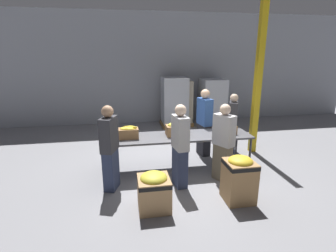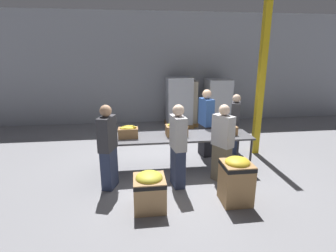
{
  "view_description": "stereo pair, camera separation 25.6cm",
  "coord_description": "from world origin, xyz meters",
  "px_view_note": "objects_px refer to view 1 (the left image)",
  "views": [
    {
      "loc": [
        -1.19,
        -5.44,
        2.58
      ],
      "look_at": [
        -0.21,
        0.14,
        0.99
      ],
      "focal_mm": 28.0,
      "sensor_mm": 36.0,
      "label": 1
    },
    {
      "loc": [
        -0.94,
        -5.48,
        2.58
      ],
      "look_at": [
        -0.21,
        0.14,
        0.99
      ],
      "focal_mm": 28.0,
      "sensor_mm": 36.0,
      "label": 2
    }
  ],
  "objects_px": {
    "pallet_stack_2": "(212,102)",
    "support_pillar": "(258,77)",
    "sorting_table": "(178,138)",
    "banana_box_0": "(129,132)",
    "volunteer_1": "(180,147)",
    "volunteer_0": "(223,143)",
    "donation_bin_0": "(154,190)",
    "banana_box_2": "(226,128)",
    "banana_box_1": "(177,129)",
    "donation_bin_1": "(239,177)",
    "volunteer_2": "(110,149)",
    "pallet_stack_1": "(179,103)",
    "volunteer_3": "(204,123)",
    "volunteer_4": "(232,124)",
    "pallet_stack_0": "(174,103)"
  },
  "relations": [
    {
      "from": "banana_box_1",
      "to": "pallet_stack_1",
      "type": "bearing_deg",
      "value": 77.01
    },
    {
      "from": "volunteer_3",
      "to": "pallet_stack_0",
      "type": "height_order",
      "value": "pallet_stack_0"
    },
    {
      "from": "pallet_stack_2",
      "to": "volunteer_0",
      "type": "bearing_deg",
      "value": -106.5
    },
    {
      "from": "pallet_stack_2",
      "to": "donation_bin_1",
      "type": "bearing_deg",
      "value": -104.04
    },
    {
      "from": "volunteer_1",
      "to": "volunteer_2",
      "type": "relative_size",
      "value": 1.0
    },
    {
      "from": "pallet_stack_1",
      "to": "pallet_stack_2",
      "type": "distance_m",
      "value": 1.25
    },
    {
      "from": "volunteer_3",
      "to": "support_pillar",
      "type": "height_order",
      "value": "support_pillar"
    },
    {
      "from": "volunteer_1",
      "to": "volunteer_4",
      "type": "relative_size",
      "value": 1.06
    },
    {
      "from": "pallet_stack_1",
      "to": "donation_bin_0",
      "type": "bearing_deg",
      "value": -106.55
    },
    {
      "from": "sorting_table",
      "to": "volunteer_1",
      "type": "height_order",
      "value": "volunteer_1"
    },
    {
      "from": "donation_bin_0",
      "to": "pallet_stack_1",
      "type": "relative_size",
      "value": 0.41
    },
    {
      "from": "banana_box_2",
      "to": "support_pillar",
      "type": "relative_size",
      "value": 0.11
    },
    {
      "from": "sorting_table",
      "to": "donation_bin_1",
      "type": "bearing_deg",
      "value": -62.28
    },
    {
      "from": "pallet_stack_0",
      "to": "banana_box_1",
      "type": "bearing_deg",
      "value": -100.52
    },
    {
      "from": "banana_box_0",
      "to": "volunteer_1",
      "type": "relative_size",
      "value": 0.26
    },
    {
      "from": "sorting_table",
      "to": "support_pillar",
      "type": "xyz_separation_m",
      "value": [
        2.21,
        0.75,
        1.25
      ]
    },
    {
      "from": "pallet_stack_2",
      "to": "volunteer_2",
      "type": "bearing_deg",
      "value": -129.32
    },
    {
      "from": "banana_box_0",
      "to": "volunteer_2",
      "type": "relative_size",
      "value": 0.25
    },
    {
      "from": "banana_box_1",
      "to": "support_pillar",
      "type": "xyz_separation_m",
      "value": [
        2.24,
        0.71,
        1.05
      ]
    },
    {
      "from": "volunteer_4",
      "to": "support_pillar",
      "type": "bearing_deg",
      "value": 107.3
    },
    {
      "from": "volunteer_0",
      "to": "donation_bin_0",
      "type": "bearing_deg",
      "value": 89.09
    },
    {
      "from": "pallet_stack_1",
      "to": "banana_box_0",
      "type": "bearing_deg",
      "value": -116.98
    },
    {
      "from": "support_pillar",
      "to": "pallet_stack_2",
      "type": "bearing_deg",
      "value": 92.62
    },
    {
      "from": "sorting_table",
      "to": "banana_box_0",
      "type": "xyz_separation_m",
      "value": [
        -1.09,
        0.01,
        0.18
      ]
    },
    {
      "from": "banana_box_1",
      "to": "volunteer_3",
      "type": "xyz_separation_m",
      "value": [
        0.87,
        0.71,
        -0.1
      ]
    },
    {
      "from": "banana_box_0",
      "to": "volunteer_0",
      "type": "distance_m",
      "value": 2.01
    },
    {
      "from": "volunteer_1",
      "to": "pallet_stack_1",
      "type": "relative_size",
      "value": 1.02
    },
    {
      "from": "volunteer_1",
      "to": "donation_bin_1",
      "type": "height_order",
      "value": "volunteer_1"
    },
    {
      "from": "volunteer_0",
      "to": "pallet_stack_1",
      "type": "relative_size",
      "value": 1.0
    },
    {
      "from": "banana_box_0",
      "to": "pallet_stack_1",
      "type": "distance_m",
      "value": 4.27
    },
    {
      "from": "banana_box_1",
      "to": "pallet_stack_0",
      "type": "distance_m",
      "value": 3.65
    },
    {
      "from": "volunteer_3",
      "to": "banana_box_2",
      "type": "bearing_deg",
      "value": 10.43
    },
    {
      "from": "volunteer_1",
      "to": "volunteer_2",
      "type": "xyz_separation_m",
      "value": [
        -1.34,
        0.11,
        0.0
      ]
    },
    {
      "from": "pallet_stack_0",
      "to": "pallet_stack_2",
      "type": "xyz_separation_m",
      "value": [
        1.44,
        0.04,
        -0.04
      ]
    },
    {
      "from": "volunteer_0",
      "to": "volunteer_1",
      "type": "distance_m",
      "value": 0.93
    },
    {
      "from": "sorting_table",
      "to": "banana_box_2",
      "type": "bearing_deg",
      "value": -0.08
    },
    {
      "from": "volunteer_4",
      "to": "donation_bin_1",
      "type": "distance_m",
      "value": 2.49
    },
    {
      "from": "sorting_table",
      "to": "volunteer_1",
      "type": "bearing_deg",
      "value": -99.51
    },
    {
      "from": "sorting_table",
      "to": "volunteer_2",
      "type": "xyz_separation_m",
      "value": [
        -1.47,
        -0.67,
        0.07
      ]
    },
    {
      "from": "banana_box_1",
      "to": "banana_box_2",
      "type": "height_order",
      "value": "banana_box_1"
    },
    {
      "from": "sorting_table",
      "to": "support_pillar",
      "type": "relative_size",
      "value": 0.82
    },
    {
      "from": "banana_box_2",
      "to": "donation_bin_0",
      "type": "xyz_separation_m",
      "value": [
        -1.86,
        -1.5,
        -0.57
      ]
    },
    {
      "from": "volunteer_1",
      "to": "pallet_stack_1",
      "type": "bearing_deg",
      "value": -20.04
    },
    {
      "from": "pallet_stack_2",
      "to": "support_pillar",
      "type": "bearing_deg",
      "value": -87.38
    },
    {
      "from": "support_pillar",
      "to": "pallet_stack_2",
      "type": "relative_size",
      "value": 2.4
    },
    {
      "from": "banana_box_1",
      "to": "pallet_stack_0",
      "type": "xyz_separation_m",
      "value": [
        0.67,
        3.59,
        -0.09
      ]
    },
    {
      "from": "donation_bin_1",
      "to": "pallet_stack_0",
      "type": "bearing_deg",
      "value": 91.68
    },
    {
      "from": "donation_bin_1",
      "to": "pallet_stack_2",
      "type": "bearing_deg",
      "value": 75.96
    },
    {
      "from": "volunteer_1",
      "to": "volunteer_3",
      "type": "relative_size",
      "value": 0.97
    },
    {
      "from": "volunteer_1",
      "to": "pallet_stack_2",
      "type": "height_order",
      "value": "pallet_stack_2"
    }
  ]
}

